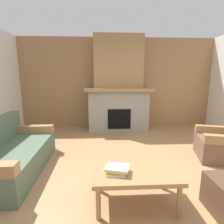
% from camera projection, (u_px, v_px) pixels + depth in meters
% --- Properties ---
extents(ground, '(9.00, 9.00, 0.00)m').
position_uv_depth(ground, '(132.00, 175.00, 2.75)').
color(ground, '#9E754C').
extents(wall_back_wood_panel, '(6.00, 0.12, 2.70)m').
position_uv_depth(wall_back_wood_panel, '(117.00, 83.00, 5.44)').
color(wall_back_wood_panel, '#997047').
rests_on(wall_back_wood_panel, ground).
extents(fireplace, '(1.90, 0.82, 2.70)m').
position_uv_depth(fireplace, '(118.00, 90.00, 5.11)').
color(fireplace, gray).
rests_on(fireplace, ground).
extents(couch, '(0.90, 1.83, 0.85)m').
position_uv_depth(couch, '(11.00, 155.00, 2.80)').
color(couch, '#4C604C').
rests_on(couch, ground).
extents(armchair, '(0.94, 0.94, 0.85)m').
position_uv_depth(armchair, '(223.00, 144.00, 3.26)').
color(armchair, brown).
rests_on(armchair, ground).
extents(coffee_table, '(1.00, 0.60, 0.43)m').
position_uv_depth(coffee_table, '(135.00, 174.00, 2.08)').
color(coffee_table, '#997047').
rests_on(coffee_table, ground).
extents(book_stack_near_edge, '(0.30, 0.25, 0.08)m').
position_uv_depth(book_stack_near_edge, '(117.00, 170.00, 2.00)').
color(book_stack_near_edge, beige).
rests_on(book_stack_near_edge, coffee_table).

